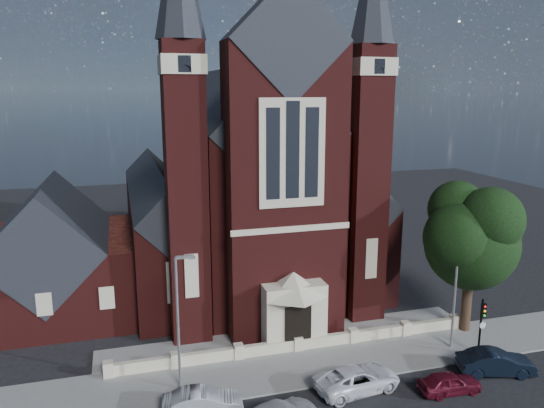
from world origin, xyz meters
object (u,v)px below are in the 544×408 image
Objects in this scene: street_tree at (476,239)px; street_lamp_left at (179,316)px; car_white_suv at (357,379)px; street_lamp_right at (457,283)px; traffic_signal at (482,320)px; car_silver_a at (203,402)px; car_dark_red at (449,383)px; parish_hall at (53,262)px; church at (241,187)px; car_navy at (496,363)px.

street_tree reaches higher than street_lamp_left.
street_tree reaches higher than car_white_suv.
traffic_signal is at bearing -59.99° from street_lamp_right.
car_white_suv is (8.91, -0.17, 0.00)m from car_silver_a.
parish_hall is at bearing 53.18° from car_dark_red.
street_tree is at bearing 34.26° from street_lamp_right.
car_dark_red is (13.86, -1.86, -0.08)m from car_silver_a.
car_silver_a is (-7.12, -21.65, -7.48)m from church.
street_lamp_left is 18.00m from street_lamp_right.
car_dark_red is (22.74, -18.57, -3.39)m from parish_hall.
car_white_suv is 8.89m from car_navy.
street_lamp_left is 15.85m from car_dark_red.
parish_hall is 2.39× the size of car_white_suv.
street_tree is 2.34× the size of car_navy.
car_silver_a is 1.17× the size of car_dark_red.
traffic_signal reaches higher than car_silver_a.
parish_hall reaches higher than car_navy.
car_dark_red is at bearing -39.24° from parish_hall.
church is 9.58× the size of car_dark_red.
church reaches higher than street_lamp_left.
street_tree is (28.60, -12.29, 2.95)m from parish_hall.
church is 21.76m from street_lamp_right.
street_tree is at bearing -40.60° from car_dark_red.
traffic_signal is 1.10× the size of car_dark_red.
car_white_suv is (9.70, -2.88, -3.89)m from street_lamp_left.
street_lamp_left is at bearing 94.97° from car_navy.
traffic_signal reaches higher than car_dark_red.
street_tree is at bearing -71.46° from car_silver_a.
car_white_suv is at bearing -157.02° from street_tree.
street_tree is at bearing -53.83° from church.
parish_hall is at bearing 72.49° from car_navy.
church is 4.31× the size of street_lamp_left.
street_lamp_left reaches higher than car_silver_a.
car_dark_red is at bearing -133.01° from street_tree.
parish_hall is 29.55m from car_dark_red.
street_tree is 2.10× the size of car_white_suv.
parish_hall reaches higher than car_dark_red.
traffic_signal is at bearing -52.46° from car_dark_red.
parish_hall is at bearing 156.74° from street_tree.
street_lamp_right reaches higher than car_dark_red.
car_silver_a is at bearing -108.21° from church.
street_tree reaches higher than parish_hall.
parish_hall reaches higher than traffic_signal.
car_white_suv reaches higher than car_dark_red.
parish_hall is 31.20m from traffic_signal.
car_navy is (-1.94, -5.30, -6.21)m from street_tree.
car_navy is at bearing -110.13° from street_tree.
street_lamp_right is 2.02× the size of traffic_signal.
car_silver_a is 8.92m from car_white_suv.
street_lamp_right is (10.09, -18.94, -3.59)m from church.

